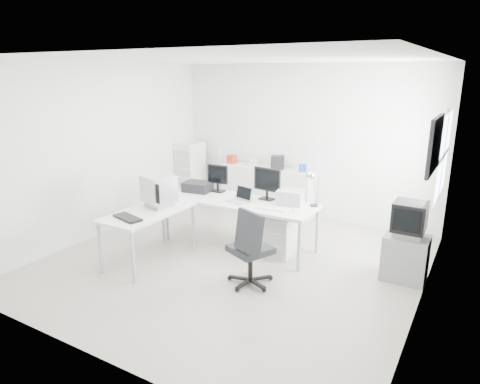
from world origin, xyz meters
The scene contains 30 objects.
floor centered at (0.00, 0.00, 0.00)m, with size 5.00×5.00×0.01m, color beige.
ceiling centered at (0.00, 0.00, 2.80)m, with size 5.00×5.00×0.01m, color white.
back_wall centered at (0.00, 2.50, 1.40)m, with size 5.00×0.02×2.80m, color silver.
left_wall centered at (-2.50, 0.00, 1.40)m, with size 0.02×5.00×2.80m, color silver.
right_wall centered at (2.50, 0.00, 1.40)m, with size 0.02×5.00×2.80m, color silver.
window centered at (2.48, 1.20, 1.60)m, with size 0.02×1.20×1.10m, color white, non-canonical shape.
wall_picture centered at (2.47, 0.10, 1.90)m, with size 0.04×0.90×0.60m, color black, non-canonical shape.
main_desk centered at (-0.23, 0.56, 0.38)m, with size 2.40×0.80×0.75m, color silver, non-canonical shape.
side_desk centered at (-1.08, -0.54, 0.38)m, with size 0.70×1.40×0.75m, color silver, non-canonical shape.
drawer_pedestal centered at (0.47, 0.61, 0.30)m, with size 0.40×0.50×0.60m, color silver.
inkjet_printer centered at (-1.08, 0.66, 0.83)m, with size 0.44×0.34×0.16m, color black.
lcd_monitor_small centered at (-0.78, 0.81, 0.97)m, with size 0.36×0.20×0.45m, color black, non-canonical shape.
lcd_monitor_large centered at (0.12, 0.81, 0.99)m, with size 0.47×0.19×0.48m, color black, non-canonical shape.
laptop centered at (-0.18, 0.46, 0.86)m, with size 0.33×0.34×0.22m, color #B7B7BA, non-canonical shape.
white_keyboard centered at (0.42, 0.41, 0.76)m, with size 0.43×0.13×0.02m, color silver.
white_mouse centered at (0.72, 0.46, 0.78)m, with size 0.05×0.05×0.05m, color silver.
laser_printer centered at (0.52, 0.78, 0.86)m, with size 0.37×0.32×0.21m, color #9E9E9E.
desk_lamp centered at (0.87, 0.86, 0.97)m, with size 0.14×0.14×0.43m, color silver, non-canonical shape.
crt_monitor centered at (-1.08, -0.29, 0.98)m, with size 0.40×0.40×0.46m, color #B7B7BA, non-canonical shape.
black_keyboard centered at (-1.08, -0.94, 0.77)m, with size 0.47×0.19×0.03m, color black.
office_chair centered at (0.53, -0.45, 0.53)m, with size 0.61×0.61×1.06m, color #232628, non-canonical shape.
tv_cabinet centered at (2.22, 0.70, 0.30)m, with size 0.55×0.45×0.60m, color slate.
crt_tv centered at (2.22, 0.70, 0.82)m, with size 0.50×0.48×0.45m, color black, non-canonical shape.
sideboard centered at (-0.58, 2.24, 0.45)m, with size 1.81×0.45×0.90m, color silver.
clutter_box_a centered at (-1.38, 2.24, 0.98)m, with size 0.16×0.14×0.16m, color #AC2C18.
clutter_box_b centered at (-0.88, 2.24, 0.97)m, with size 0.13×0.12×0.13m, color silver.
clutter_box_c centered at (-0.38, 2.24, 1.03)m, with size 0.24×0.22×0.24m, color black.
clutter_box_d centered at (0.12, 2.24, 0.97)m, with size 0.14×0.12×0.14m, color #173FA4.
clutter_bottle centered at (-1.68, 2.28, 1.01)m, with size 0.07×0.07×0.22m, color silver.
filing_cabinet centered at (-2.28, 2.06, 0.63)m, with size 0.44×0.53×1.27m, color silver.
Camera 1 is at (2.95, -4.85, 2.64)m, focal length 32.00 mm.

